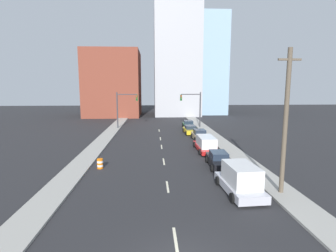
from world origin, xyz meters
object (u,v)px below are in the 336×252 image
object	(u,v)px
traffic_barrel	(100,164)
traffic_signal_right	(195,105)
box_truck_red	(206,144)
sedan_yellow	(190,130)
sedan_tan	(200,135)
traffic_signal_left	(123,105)
sedan_black	(219,160)
utility_pole_right_near	(285,122)
box_truck_silver	(240,180)
sedan_green	(188,124)

from	to	relation	value
traffic_barrel	traffic_signal_right	bearing A→B (deg)	61.93
box_truck_red	sedan_yellow	bearing A→B (deg)	90.26
traffic_barrel	sedan_tan	bearing A→B (deg)	47.20
traffic_signal_left	sedan_yellow	xyz separation A→B (m)	(11.75, -5.98, -3.68)
traffic_signal_left	sedan_black	world-z (taller)	traffic_signal_left
traffic_barrel	sedan_black	distance (m)	11.41
sedan_black	box_truck_red	bearing A→B (deg)	91.85
utility_pole_right_near	traffic_signal_left	bearing A→B (deg)	115.37
traffic_signal_right	sedan_tan	world-z (taller)	traffic_signal_right
traffic_signal_left	sedan_black	distance (m)	27.42
box_truck_silver	sedan_green	distance (m)	30.92
traffic_signal_left	box_truck_silver	distance (m)	33.22
utility_pole_right_near	traffic_barrel	world-z (taller)	utility_pole_right_near
sedan_green	box_truck_silver	bearing A→B (deg)	-88.74
utility_pole_right_near	traffic_barrel	bearing A→B (deg)	154.35
box_truck_silver	box_truck_red	xyz separation A→B (m)	(0.07, 12.74, -0.16)
utility_pole_right_near	traffic_barrel	xyz separation A→B (m)	(-14.32, 6.88, -4.82)
box_truck_red	traffic_signal_right	bearing A→B (deg)	84.82
traffic_barrel	sedan_yellow	size ratio (longest dim) A/B	0.20
sedan_black	sedan_green	xyz separation A→B (m)	(0.38, 24.51, -0.05)
box_truck_silver	sedan_yellow	size ratio (longest dim) A/B	1.12
box_truck_silver	sedan_green	world-z (taller)	box_truck_silver
traffic_barrel	sedan_green	size ratio (longest dim) A/B	0.20
traffic_signal_left	sedan_green	bearing A→B (deg)	0.21
traffic_signal_left	sedan_black	size ratio (longest dim) A/B	1.38
traffic_barrel	box_truck_silver	xyz separation A→B (m)	(11.38, -6.59, 0.57)
traffic_signal_left	utility_pole_right_near	bearing A→B (deg)	-64.63
traffic_barrel	sedan_green	bearing A→B (deg)	64.15
traffic_barrel	sedan_black	bearing A→B (deg)	-0.93
traffic_signal_right	sedan_tan	xyz separation A→B (m)	(-1.08, -11.46, -3.59)
sedan_black	box_truck_red	distance (m)	6.34
box_truck_silver	sedan_tan	bearing A→B (deg)	85.31
traffic_barrel	traffic_signal_left	bearing A→B (deg)	91.07
traffic_signal_left	sedan_black	bearing A→B (deg)	-64.15
sedan_black	traffic_signal_right	bearing A→B (deg)	88.63
sedan_yellow	sedan_black	bearing A→B (deg)	-90.94
box_truck_silver	box_truck_red	distance (m)	12.74
traffic_barrel	sedan_yellow	world-z (taller)	sedan_yellow
traffic_signal_right	sedan_green	size ratio (longest dim) A/B	1.39
traffic_barrel	sedan_tan	world-z (taller)	sedan_tan
sedan_tan	sedan_green	world-z (taller)	sedan_tan
traffic_signal_right	box_truck_silver	bearing A→B (deg)	-92.91
traffic_signal_left	traffic_barrel	size ratio (longest dim) A/B	7.08
box_truck_red	sedan_yellow	world-z (taller)	box_truck_red
sedan_black	sedan_tan	xyz separation A→B (m)	(0.47, 13.01, 0.02)
traffic_barrel	box_truck_silver	world-z (taller)	box_truck_silver
box_truck_silver	sedan_black	distance (m)	6.41
sedan_tan	sedan_green	distance (m)	11.50
traffic_signal_right	box_truck_silver	xyz separation A→B (m)	(-1.57, -30.87, -3.26)
traffic_barrel	sedan_tan	xyz separation A→B (m)	(11.87, 12.82, 0.23)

